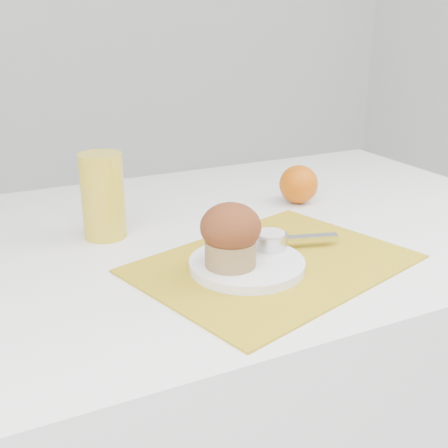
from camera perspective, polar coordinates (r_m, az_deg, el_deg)
name	(u,v)px	position (r m, az deg, el deg)	size (l,w,h in m)	color
table	(239,391)	(1.23, 1.53, -16.61)	(1.20, 0.80, 0.75)	white
placemat	(274,264)	(0.89, 5.06, -4.02)	(0.41, 0.30, 0.00)	#B79519
plate	(247,264)	(0.86, 2.34, -4.12)	(0.18, 0.18, 0.01)	white
ramekin	(270,241)	(0.90, 4.72, -1.71)	(0.05, 0.05, 0.02)	silver
cream	(270,234)	(0.90, 4.74, -1.02)	(0.05, 0.05, 0.01)	silver
raspberry_near	(256,243)	(0.90, 3.24, -1.91)	(0.02, 0.02, 0.02)	#590202
raspberry_far	(254,242)	(0.90, 3.09, -1.87)	(0.02, 0.02, 0.02)	#530204
butter_knife	(276,239)	(0.93, 5.34, -1.54)	(0.21, 0.02, 0.01)	silver
orange	(299,184)	(1.17, 7.58, 4.01)	(0.08, 0.08, 0.08)	#C55506
juice_glass	(103,196)	(0.99, -12.20, 2.79)	(0.08, 0.08, 0.15)	gold
muffin	(231,234)	(0.82, 0.68, -1.06)	(0.09, 0.09, 0.10)	#987949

